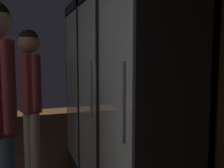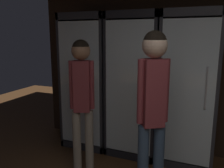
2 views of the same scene
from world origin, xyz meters
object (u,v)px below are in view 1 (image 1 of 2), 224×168
(cooler_far_left, at_px, (97,89))
(cooler_center, at_px, (154,110))
(cooler_left, at_px, (118,98))
(shopper_near, at_px, (30,90))

(cooler_far_left, height_order, cooler_center, same)
(cooler_center, bearing_deg, cooler_left, 179.88)
(cooler_far_left, relative_size, cooler_left, 1.00)
(cooler_far_left, height_order, shopper_near, cooler_far_left)
(cooler_left, xyz_separation_m, shopper_near, (-0.41, -0.81, 0.06))
(cooler_center, distance_m, shopper_near, 1.40)
(cooler_center, relative_size, shopper_near, 1.21)
(cooler_far_left, xyz_separation_m, shopper_near, (0.32, -0.81, 0.06))
(cooler_left, distance_m, shopper_near, 0.91)
(shopper_near, bearing_deg, cooler_left, 63.23)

